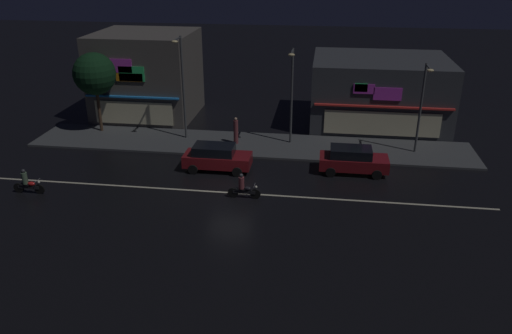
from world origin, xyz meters
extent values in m
plane|color=black|center=(0.00, 0.00, 0.00)|extent=(140.00, 140.00, 0.00)
cube|color=beige|center=(0.00, 0.00, 0.01)|extent=(30.15, 0.16, 0.01)
cube|color=#424447|center=(0.00, 7.75, 0.07)|extent=(31.74, 4.81, 0.14)
cube|color=#383A3F|center=(9.52, 14.32, 2.64)|extent=(10.52, 8.24, 5.28)
cube|color=red|center=(9.52, 10.08, 2.60)|extent=(9.99, 0.24, 0.12)
cube|color=#D83FD8|center=(9.72, 10.14, 3.55)|extent=(2.01, 0.08, 0.93)
cube|color=#33E572|center=(7.80, 10.14, 3.95)|extent=(0.93, 0.08, 0.61)
cube|color=#D83FD8|center=(8.02, 10.14, 3.86)|extent=(1.50, 0.08, 0.71)
cube|color=beige|center=(9.52, 10.14, 1.30)|extent=(8.41, 0.06, 1.80)
cube|color=#56514C|center=(-9.52, 13.79, 3.47)|extent=(7.86, 7.17, 6.94)
cube|color=#268CF2|center=(-9.52, 10.08, 2.60)|extent=(7.47, 0.24, 0.12)
cube|color=orange|center=(-9.59, 10.14, 4.13)|extent=(2.12, 0.08, 0.62)
cube|color=#D83FD8|center=(-10.38, 10.14, 4.99)|extent=(2.13, 0.08, 1.04)
cube|color=#33E572|center=(-9.39, 10.14, 4.40)|extent=(2.03, 0.08, 1.13)
cube|color=beige|center=(-9.52, 10.14, 1.30)|extent=(6.29, 0.06, 1.80)
cylinder|color=#47494C|center=(-4.88, 8.40, 3.88)|extent=(0.16, 0.16, 7.47)
cube|color=#47494C|center=(-4.88, 7.70, 7.51)|extent=(0.10, 1.40, 0.10)
ellipsoid|color=#F9E099|center=(-4.88, 7.00, 7.43)|extent=(0.44, 0.32, 0.20)
cylinder|color=#47494C|center=(2.93, 8.44, 3.54)|extent=(0.16, 0.16, 6.80)
cube|color=#47494C|center=(2.93, 7.74, 6.84)|extent=(0.10, 1.40, 0.10)
ellipsoid|color=#F9E099|center=(2.93, 7.04, 6.76)|extent=(0.44, 0.32, 0.20)
cylinder|color=#47494C|center=(11.67, 7.82, 3.23)|extent=(0.16, 0.16, 6.19)
cube|color=#47494C|center=(11.67, 7.12, 6.23)|extent=(0.10, 1.40, 0.10)
ellipsoid|color=#F9E099|center=(11.67, 6.42, 6.15)|extent=(0.44, 0.32, 0.20)
cylinder|color=brown|center=(-0.97, 7.72, 1.01)|extent=(0.34, 0.34, 1.73)
sphere|color=tan|center=(-0.97, 7.72, 1.98)|extent=(0.22, 0.22, 0.22)
cylinder|color=#473323|center=(-11.81, 9.01, 1.74)|extent=(0.24, 0.24, 3.20)
sphere|color=black|center=(-11.81, 9.01, 4.60)|extent=(3.15, 3.15, 3.15)
cube|color=maroon|center=(7.28, 3.95, 0.69)|extent=(4.30, 1.78, 0.76)
cube|color=black|center=(7.06, 3.95, 1.37)|extent=(2.58, 1.57, 0.60)
cube|color=#F9F2CC|center=(9.39, 4.56, 0.79)|extent=(0.08, 0.20, 0.12)
cube|color=#F9F2CC|center=(9.39, 3.35, 0.79)|extent=(0.08, 0.20, 0.12)
cylinder|color=black|center=(8.70, 4.84, 0.31)|extent=(0.62, 0.20, 0.62)
cylinder|color=black|center=(8.70, 3.06, 0.31)|extent=(0.62, 0.20, 0.62)
cylinder|color=black|center=(5.86, 4.84, 0.31)|extent=(0.62, 0.20, 0.62)
cylinder|color=black|center=(5.86, 3.06, 0.31)|extent=(0.62, 0.20, 0.62)
cube|color=maroon|center=(-1.36, 3.20, 0.69)|extent=(4.30, 1.78, 0.76)
cube|color=black|center=(-1.58, 3.20, 1.37)|extent=(2.58, 1.57, 0.60)
cube|color=#F9F2CC|center=(0.75, 3.81, 0.79)|extent=(0.08, 0.20, 0.12)
cube|color=#F9F2CC|center=(0.75, 2.60, 0.79)|extent=(0.08, 0.20, 0.12)
cylinder|color=black|center=(0.06, 4.09, 0.31)|extent=(0.62, 0.20, 0.62)
cylinder|color=black|center=(0.06, 2.31, 0.31)|extent=(0.62, 0.20, 0.62)
cylinder|color=black|center=(-2.78, 4.09, 0.31)|extent=(0.62, 0.20, 0.62)
cylinder|color=black|center=(-2.78, 2.31, 0.31)|extent=(0.62, 0.20, 0.62)
cylinder|color=black|center=(-10.92, -1.64, 0.30)|extent=(0.60, 0.08, 0.60)
cylinder|color=black|center=(-12.22, -1.64, 0.30)|extent=(0.60, 0.10, 0.60)
cube|color=black|center=(-11.57, -1.64, 0.40)|extent=(1.30, 0.14, 0.20)
ellipsoid|color=red|center=(-11.37, -1.64, 0.62)|extent=(0.44, 0.26, 0.24)
cube|color=black|center=(-11.77, -1.64, 0.55)|extent=(0.56, 0.22, 0.10)
cylinder|color=slate|center=(-10.97, -1.64, 0.85)|extent=(0.03, 0.60, 0.03)
sphere|color=white|center=(-10.88, -1.64, 0.75)|extent=(0.14, 0.14, 0.14)
cylinder|color=#4C664C|center=(-11.72, -1.64, 0.95)|extent=(0.32, 0.32, 0.70)
sphere|color=#333338|center=(-11.72, -1.64, 1.41)|extent=(0.22, 0.22, 0.22)
cylinder|color=black|center=(1.61, -0.54, 0.30)|extent=(0.60, 0.08, 0.60)
cylinder|color=black|center=(0.31, -0.54, 0.30)|extent=(0.60, 0.10, 0.60)
cube|color=black|center=(0.96, -0.54, 0.40)|extent=(1.30, 0.14, 0.20)
ellipsoid|color=black|center=(1.16, -0.54, 0.62)|extent=(0.44, 0.26, 0.24)
cube|color=black|center=(0.76, -0.54, 0.55)|extent=(0.56, 0.22, 0.10)
cylinder|color=slate|center=(1.56, -0.54, 0.85)|extent=(0.03, 0.60, 0.03)
sphere|color=white|center=(1.65, -0.54, 0.75)|extent=(0.14, 0.14, 0.14)
cylinder|color=brown|center=(0.81, -0.54, 0.95)|extent=(0.32, 0.32, 0.70)
sphere|color=#333338|center=(0.81, -0.54, 1.41)|extent=(0.22, 0.22, 0.22)
cone|color=orange|center=(0.16, 4.29, 0.28)|extent=(0.36, 0.36, 0.55)
camera|label=1|loc=(5.12, -25.63, 13.10)|focal=34.94mm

